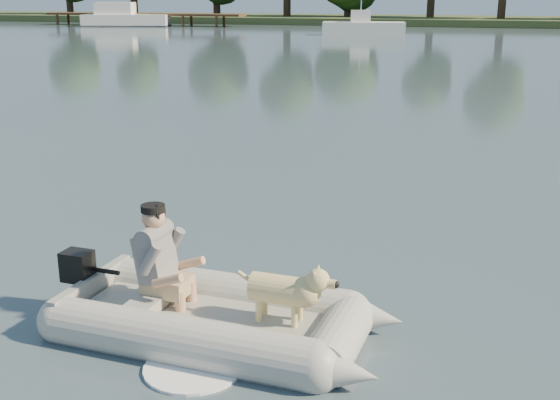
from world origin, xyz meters
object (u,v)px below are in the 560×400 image
(dog, at_px, (279,294))
(motorboat, at_px, (364,19))
(cabin_cruiser, at_px, (126,14))
(dinghy, at_px, (217,281))
(man, at_px, (157,253))
(dock, at_px, (144,19))

(dog, bearing_deg, motorboat, 102.44)
(dog, bearing_deg, cabin_cruiser, 123.09)
(dinghy, height_order, cabin_cruiser, cabin_cruiser)
(dinghy, height_order, man, man)
(dinghy, xyz_separation_m, motorboat, (-5.78, 43.40, 0.59))
(dog, height_order, cabin_cruiser, cabin_cruiser)
(dinghy, xyz_separation_m, cabin_cruiser, (-27.16, 50.06, 0.47))
(cabin_cruiser, bearing_deg, dinghy, -74.91)
(man, distance_m, dog, 1.21)
(motorboat, bearing_deg, dock, 148.94)
(dog, relative_size, motorboat, 0.14)
(cabin_cruiser, xyz_separation_m, motorboat, (21.38, -6.66, 0.12))
(cabin_cruiser, distance_m, motorboat, 22.39)
(dock, relative_size, motorboat, 3.13)
(dock, height_order, dog, dock)
(man, xyz_separation_m, cabin_cruiser, (-26.54, 49.97, 0.30))
(dog, distance_m, motorboat, 43.87)
(dock, xyz_separation_m, dinghy, (26.26, -51.62, -0.00))
(motorboat, bearing_deg, cabin_cruiser, 153.51)
(dinghy, relative_size, man, 4.27)
(man, bearing_deg, dinghy, -4.24)
(dog, xyz_separation_m, cabin_cruiser, (-27.73, 50.05, 0.53))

